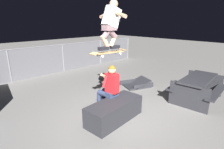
{
  "coord_description": "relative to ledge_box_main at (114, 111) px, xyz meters",
  "views": [
    {
      "loc": [
        -3.06,
        -2.91,
        2.42
      ],
      "look_at": [
        -0.04,
        0.23,
        1.1
      ],
      "focal_mm": 28.69,
      "sensor_mm": 36.0,
      "label": 1
    }
  ],
  "objects": [
    {
      "name": "picnic_table_back",
      "position": [
        2.71,
        -0.94,
        0.25
      ],
      "size": [
        1.8,
        1.47,
        0.75
      ],
      "color": "#28282D",
      "rests_on": "ground"
    },
    {
      "name": "skateboard",
      "position": [
        0.07,
        0.25,
        1.43
      ],
      "size": [
        1.03,
        0.24,
        0.13
      ],
      "color": "#AD8451"
    },
    {
      "name": "ground_plane",
      "position": [
        0.22,
        0.05,
        -0.25
      ],
      "size": [
        40.0,
        40.0,
        0.0
      ],
      "primitive_type": "plane",
      "color": "slate"
    },
    {
      "name": "kicker_ramp",
      "position": [
        2.32,
        1.15,
        -0.19
      ],
      "size": [
        1.14,
        1.02,
        0.38
      ],
      "color": "#28282D",
      "rests_on": "ground"
    },
    {
      "name": "person_sitting_on_ledge",
      "position": [
        0.17,
        0.39,
        0.5
      ],
      "size": [
        0.6,
        0.77,
        1.34
      ],
      "color": "#2D3856",
      "rests_on": "ground"
    },
    {
      "name": "fence_back",
      "position": [
        0.22,
        5.02,
        0.46
      ],
      "size": [
        12.05,
        0.05,
        1.34
      ],
      "color": "slate",
      "rests_on": "ground"
    },
    {
      "name": "ledge_box_main",
      "position": [
        0.0,
        0.0,
        0.0
      ],
      "size": [
        1.59,
        0.75,
        0.5
      ],
      "primitive_type": "cube",
      "rotation": [
        0.0,
        0.0,
        0.08
      ],
      "color": "#28282D",
      "rests_on": "ground"
    },
    {
      "name": "skater_airborne",
      "position": [
        0.13,
        0.25,
        2.12
      ],
      "size": [
        0.62,
        0.89,
        1.12
      ],
      "color": "black"
    }
  ]
}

